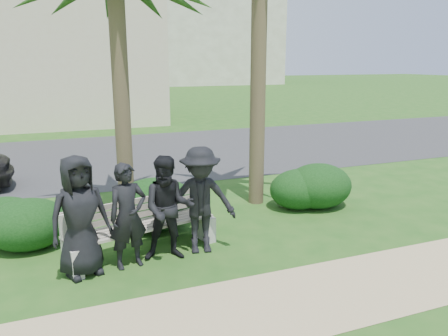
{
  "coord_description": "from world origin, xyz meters",
  "views": [
    {
      "loc": [
        -2.16,
        -6.15,
        2.98
      ],
      "look_at": [
        0.64,
        1.0,
        1.11
      ],
      "focal_mm": 35.0,
      "sensor_mm": 36.0,
      "label": 1
    }
  ],
  "objects": [
    {
      "name": "hedge_a",
      "position": [
        -3.1,
        1.64,
        0.4
      ],
      "size": [
        1.23,
        1.02,
        0.8
      ],
      "primitive_type": "ellipsoid",
      "color": "black",
      "rests_on": "ground"
    },
    {
      "name": "man_a",
      "position": [
        -1.94,
        -0.04,
        0.88
      ],
      "size": [
        0.98,
        0.79,
        1.75
      ],
      "primitive_type": "imported",
      "rotation": [
        0.0,
        0.0,
        0.31
      ],
      "color": "black",
      "rests_on": "ground"
    },
    {
      "name": "hedge_f",
      "position": [
        2.89,
        1.32,
        0.47
      ],
      "size": [
        1.45,
        1.2,
        0.95
      ],
      "primitive_type": "ellipsoid",
      "color": "black",
      "rests_on": "ground"
    },
    {
      "name": "hedge_c",
      "position": [
        -0.58,
        1.35,
        0.48
      ],
      "size": [
        1.48,
        1.23,
        0.97
      ],
      "primitive_type": "ellipsoid",
      "color": "black",
      "rests_on": "ground"
    },
    {
      "name": "footpath",
      "position": [
        0.0,
        -1.8,
        0.0
      ],
      "size": [
        30.0,
        1.6,
        0.01
      ],
      "primitive_type": "cube",
      "color": "tan",
      "rests_on": "ground"
    },
    {
      "name": "hedge_e",
      "position": [
        2.49,
        1.41,
        0.42
      ],
      "size": [
        1.29,
        1.06,
        0.84
      ],
      "primitive_type": "ellipsoid",
      "color": "black",
      "rests_on": "ground"
    },
    {
      "name": "stucco_bldg_right",
      "position": [
        -1.0,
        18.0,
        3.66
      ],
      "size": [
        8.4,
        8.4,
        7.3
      ],
      "color": "beige",
      "rests_on": "ground"
    },
    {
      "name": "park_bench",
      "position": [
        -1.0,
        0.34,
        0.38
      ],
      "size": [
        2.52,
        1.1,
        0.84
      ],
      "rotation": [
        0.0,
        0.0,
        0.24
      ],
      "color": "gray",
      "rests_on": "ground"
    },
    {
      "name": "man_b",
      "position": [
        -1.27,
        -0.03,
        0.79
      ],
      "size": [
        0.64,
        0.49,
        1.58
      ],
      "primitive_type": "imported",
      "rotation": [
        0.0,
        0.0,
        0.2
      ],
      "color": "black",
      "rests_on": "ground"
    },
    {
      "name": "man_d",
      "position": [
        -0.12,
        0.08,
        0.86
      ],
      "size": [
        1.21,
        0.84,
        1.72
      ],
      "primitive_type": "imported",
      "rotation": [
        0.0,
        0.0,
        -0.19
      ],
      "color": "black",
      "rests_on": "ground"
    },
    {
      "name": "man_c",
      "position": [
        -0.66,
        0.01,
        0.82
      ],
      "size": [
        0.92,
        0.79,
        1.63
      ],
      "primitive_type": "imported",
      "rotation": [
        0.0,
        0.0,
        -0.24
      ],
      "color": "black",
      "rests_on": "ground"
    },
    {
      "name": "ground",
      "position": [
        0.0,
        0.0,
        0.0
      ],
      "size": [
        160.0,
        160.0,
        0.0
      ],
      "primitive_type": "plane",
      "color": "#1F5117",
      "rests_on": "ground"
    },
    {
      "name": "hedge_b",
      "position": [
        -2.7,
        1.25,
        0.43
      ],
      "size": [
        1.3,
        1.08,
        0.85
      ],
      "primitive_type": "ellipsoid",
      "color": "black",
      "rests_on": "ground"
    },
    {
      "name": "asphalt_street",
      "position": [
        0.0,
        8.0,
        0.0
      ],
      "size": [
        160.0,
        8.0,
        0.01
      ],
      "primitive_type": "cube",
      "color": "#2D2D30",
      "rests_on": "ground"
    }
  ]
}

